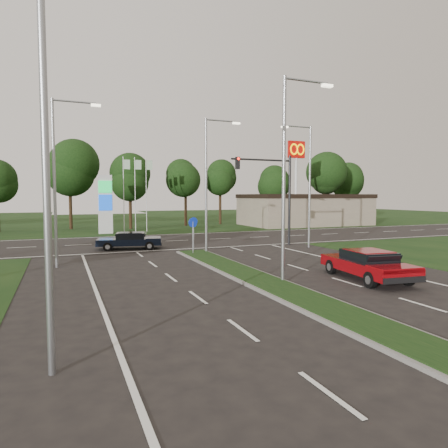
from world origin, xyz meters
name	(u,v)px	position (x,y,z in m)	size (l,w,h in m)	color
ground	(363,326)	(0.00, 0.00, 0.00)	(160.00, 160.00, 0.00)	black
verge_far	(117,221)	(0.00, 55.00, 0.00)	(160.00, 50.00, 0.02)	black
cross_road	(166,241)	(0.00, 24.00, 0.00)	(160.00, 12.00, 0.02)	black
median_kerb	(291,293)	(0.00, 4.00, 0.06)	(2.00, 26.00, 0.12)	slate
commercial_building	(305,210)	(22.00, 36.00, 2.00)	(16.00, 9.00, 4.00)	gray
streetlight_median_near	(288,168)	(1.00, 6.00, 5.08)	(2.53, 0.22, 9.00)	gray
streetlight_median_far	(209,178)	(1.00, 16.00, 5.08)	(2.53, 0.22, 9.00)	gray
streetlight_left_near	(55,137)	(-8.30, 0.00, 5.08)	(2.53, 0.22, 9.00)	gray
streetlight_left_far	(58,173)	(-8.30, 14.00, 5.08)	(2.53, 0.22, 9.00)	gray
streetlight_right_far	(307,180)	(8.80, 16.00, 5.08)	(2.53, 0.22, 9.00)	gray
traffic_signal	(275,186)	(7.19, 18.00, 4.65)	(5.10, 0.42, 7.00)	black
median_signs	(193,228)	(0.00, 16.40, 1.71)	(1.16, 1.76, 2.38)	gray
gas_pylon	(107,203)	(-3.79, 33.05, 3.20)	(5.80, 1.26, 8.00)	silver
mcdonalds_sign	(296,161)	(18.00, 31.97, 7.99)	(2.20, 0.47, 10.40)	silver
treeline_far	(134,171)	(0.10, 39.93, 6.83)	(6.00, 6.00, 9.90)	black
red_sedan	(367,264)	(4.81, 5.17, 0.73)	(2.66, 5.20, 1.37)	maroon
navy_sedan	(130,240)	(-3.66, 20.00, 0.66)	(4.77, 2.73, 1.23)	black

